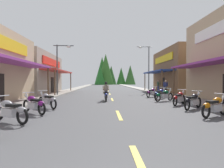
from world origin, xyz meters
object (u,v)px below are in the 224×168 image
Objects in this scene: motorcycle_parked_right_1 at (215,106)px; motorcycle_parked_right_6 at (152,92)px; motorcycle_parked_right_2 at (193,101)px; pedestrian_browsing at (158,85)px; streetlamp_right at (147,62)px; motorcycle_parked_right_5 at (160,93)px; streetlamp_left at (60,62)px; motorcycle_parked_left_3 at (47,100)px; motorcycle_parked_left_1 at (10,110)px; rider_cruising_lead at (106,93)px; pedestrian_by_shop at (165,86)px; motorcycle_parked_right_3 at (179,98)px; motorcycle_parked_left_2 at (34,104)px; motorcycle_parked_right_4 at (164,95)px.

motorcycle_parked_right_6 is (-0.24, 9.72, 0.00)m from motorcycle_parked_right_1.
motorcycle_parked_right_2 is 7.63m from motorcycle_parked_right_6.
streetlamp_right is at bearing -15.78° from pedestrian_browsing.
motorcycle_parked_right_5 is at bearing 59.29° from motorcycle_parked_right_1.
streetlamp_left is 9.68m from motorcycle_parked_left_3.
motorcycle_parked_left_1 is 8.34m from rider_cruising_lead.
rider_cruising_lead is 1.23× the size of pedestrian_by_shop.
motorcycle_parked_left_3 is 0.92× the size of pedestrian_by_shop.
motorcycle_parked_left_3 is at bearing 139.37° from motorcycle_parked_right_3.
motorcycle_parked_right_1 and motorcycle_parked_left_1 have the same top height.
streetlamp_right reaches higher than motorcycle_parked_right_1.
motorcycle_parked_right_6 is 0.77× the size of rider_cruising_lead.
motorcycle_parked_left_2 is 20.43m from pedestrian_browsing.
pedestrian_browsing reaches higher than motorcycle_parked_right_4.
motorcycle_parked_right_1 is at bearing -146.40° from motorcycle_parked_left_2.
motorcycle_parked_right_1 is 1.16× the size of motorcycle_parked_right_3.
streetlamp_right is 18.24m from motorcycle_parked_left_3.
motorcycle_parked_right_4 is at bearing -143.56° from motorcycle_parked_right_5.
motorcycle_parked_right_1 is 6.09m from motorcycle_parked_right_4.
streetlamp_right is at bearing 51.43° from motorcycle_parked_right_4.
pedestrian_browsing reaches higher than motorcycle_parked_right_2.
pedestrian_browsing reaches higher than rider_cruising_lead.
streetlamp_left is at bearing 93.41° from motorcycle_parked_right_3.
motorcycle_parked_left_1 is 1.19× the size of motorcycle_parked_left_3.
streetlamp_left reaches higher than motorcycle_parked_left_3.
streetlamp_right is 16.32m from motorcycle_parked_right_2.
motorcycle_parked_right_2 is 8.47m from motorcycle_parked_left_3.
motorcycle_parked_right_5 is 0.74× the size of rider_cruising_lead.
streetlamp_right is 3.58× the size of motorcycle_parked_right_4.
rider_cruising_lead is 13.84m from pedestrian_browsing.
motorcycle_parked_left_1 is at bearing -49.69° from pedestrian_by_shop.
motorcycle_parked_left_3 is (-8.39, -5.07, 0.00)m from motorcycle_parked_right_5.
streetlamp_right is at bearing -87.39° from motorcycle_parked_left_1.
motorcycle_parked_left_3 is (-8.13, -6.84, 0.00)m from motorcycle_parked_right_6.
pedestrian_by_shop reaches higher than motorcycle_parked_left_1.
motorcycle_parked_left_2 is 1.05× the size of motorcycle_parked_left_3.
streetlamp_left is 3.40× the size of motorcycle_parked_right_6.
motorcycle_parked_right_6 is (-1.45, -8.19, -3.84)m from streetlamp_right.
motorcycle_parked_left_3 is at bearing 165.85° from motorcycle_parked_right_5.
pedestrian_browsing is at bearing 28.47° from motorcycle_parked_right_5.
motorcycle_parked_right_5 is at bearing -21.94° from streetlamp_left.
motorcycle_parked_right_5 is 0.84× the size of motorcycle_parked_left_1.
streetlamp_left is 14.26m from motorcycle_parked_right_2.
pedestrian_by_shop reaches higher than motorcycle_parked_right_3.
pedestrian_by_shop is at bearing -77.19° from streetlamp_right.
streetlamp_right is 3.13× the size of rider_cruising_lead.
motorcycle_parked_right_6 is (0.01, 3.63, 0.00)m from motorcycle_parked_right_4.
motorcycle_parked_right_6 and motorcycle_parked_left_3 have the same top height.
motorcycle_parked_right_4 is at bearing -112.96° from motorcycle_parked_left_3.
rider_cruising_lead reaches higher than motorcycle_parked_left_2.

